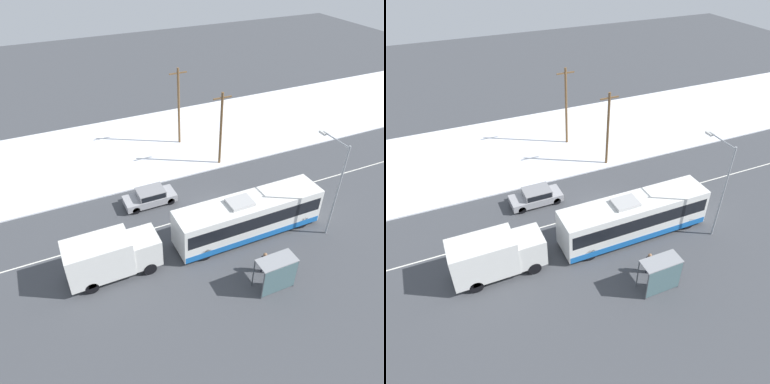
% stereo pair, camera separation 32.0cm
% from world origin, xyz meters
% --- Properties ---
extents(ground_plane, '(120.00, 120.00, 0.00)m').
position_xyz_m(ground_plane, '(0.00, 0.00, 0.00)').
color(ground_plane, '#424449').
extents(snow_lot, '(80.00, 14.37, 0.12)m').
position_xyz_m(snow_lot, '(0.00, 12.74, 0.06)').
color(snow_lot, white).
rests_on(snow_lot, ground_plane).
extents(lane_marking_center, '(60.00, 0.12, 0.00)m').
position_xyz_m(lane_marking_center, '(0.00, 0.00, 0.00)').
color(lane_marking_center, silver).
rests_on(lane_marking_center, ground_plane).
extents(city_bus, '(11.31, 2.57, 3.34)m').
position_xyz_m(city_bus, '(0.79, -3.39, 1.63)').
color(city_bus, white).
rests_on(city_bus, ground_plane).
extents(box_truck, '(6.11, 2.30, 3.11)m').
position_xyz_m(box_truck, '(-9.48, -3.17, 1.70)').
color(box_truck, silver).
rests_on(box_truck, ground_plane).
extents(sedan_car, '(4.30, 1.80, 1.38)m').
position_xyz_m(sedan_car, '(-4.67, 3.09, 0.76)').
color(sedan_car, '#9E9EA3').
rests_on(sedan_car, ground_plane).
extents(pedestrian_at_stop, '(0.61, 0.27, 1.70)m').
position_xyz_m(pedestrian_at_stop, '(-0.18, -7.15, 1.04)').
color(pedestrian_at_stop, '#23232D').
rests_on(pedestrian_at_stop, ground_plane).
extents(bus_shelter, '(2.53, 1.20, 2.40)m').
position_xyz_m(bus_shelter, '(-0.30, -8.75, 1.67)').
color(bus_shelter, gray).
rests_on(bus_shelter, ground_plane).
extents(streetlamp, '(0.36, 2.88, 7.54)m').
position_xyz_m(streetlamp, '(6.31, -5.29, 4.79)').
color(streetlamp, '#9EA3A8').
rests_on(streetlamp, ground_plane).
extents(utility_pole_roadside, '(1.80, 0.24, 7.23)m').
position_xyz_m(utility_pole_roadside, '(3.53, 6.37, 3.80)').
color(utility_pole_roadside, brown).
rests_on(utility_pole_roadside, ground_plane).
extents(utility_pole_snowlot, '(1.80, 0.24, 8.02)m').
position_xyz_m(utility_pole_snowlot, '(1.58, 11.76, 4.19)').
color(utility_pole_snowlot, brown).
rests_on(utility_pole_snowlot, ground_plane).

